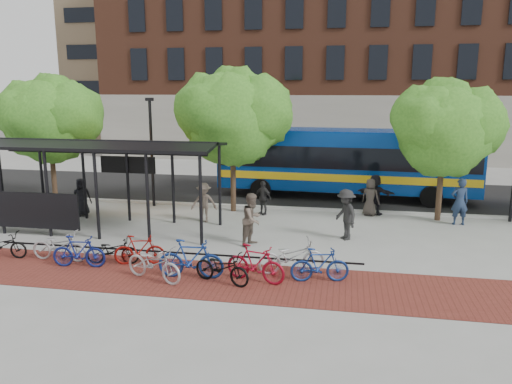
% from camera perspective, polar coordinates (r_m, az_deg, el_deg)
% --- Properties ---
extents(ground, '(160.00, 160.00, 0.00)m').
position_cam_1_polar(ground, '(19.46, 3.89, -4.87)').
color(ground, '#9E9E99').
rests_on(ground, ground).
extents(asphalt_street, '(160.00, 8.00, 0.01)m').
position_cam_1_polar(asphalt_street, '(27.18, 5.82, -0.04)').
color(asphalt_street, black).
rests_on(asphalt_street, ground).
extents(curb, '(160.00, 0.25, 0.12)m').
position_cam_1_polar(curb, '(23.28, 5.02, -1.92)').
color(curb, '#B7B7B2').
rests_on(curb, ground).
extents(brick_strip, '(24.00, 3.00, 0.01)m').
position_cam_1_polar(brick_strip, '(15.19, -5.96, -9.84)').
color(brick_strip, maroon).
rests_on(brick_strip, ground).
extents(bike_rack_rail, '(12.00, 0.05, 0.95)m').
position_cam_1_polar(bike_rack_rail, '(16.37, -9.49, -8.31)').
color(bike_rack_rail, black).
rests_on(bike_rack_rail, ground).
extents(building_brick, '(55.00, 14.00, 20.00)m').
position_cam_1_polar(building_brick, '(45.43, 21.34, 16.70)').
color(building_brick, brown).
rests_on(building_brick, ground).
extents(building_tower, '(22.00, 22.00, 30.00)m').
position_cam_1_polar(building_tower, '(61.95, -7.15, 20.57)').
color(building_tower, '#7A664C').
rests_on(building_tower, ground).
extents(bus_shelter, '(10.60, 3.07, 3.60)m').
position_cam_1_polar(bus_shelter, '(20.88, -18.98, 4.08)').
color(bus_shelter, black).
rests_on(bus_shelter, ground).
extents(tree_a, '(4.90, 4.00, 6.18)m').
position_cam_1_polar(tree_a, '(25.98, -22.38, 8.01)').
color(tree_a, '#382619').
rests_on(tree_a, ground).
extents(tree_b, '(5.15, 4.20, 6.47)m').
position_cam_1_polar(tree_b, '(22.45, -2.43, 8.97)').
color(tree_b, '#382619').
rests_on(tree_b, ground).
extents(tree_c, '(4.66, 3.80, 5.92)m').
position_cam_1_polar(tree_c, '(22.29, 20.95, 7.14)').
color(tree_c, '#382619').
rests_on(tree_c, ground).
extents(lamp_post_left, '(0.35, 0.20, 5.12)m').
position_cam_1_polar(lamp_post_left, '(24.07, -11.85, 4.84)').
color(lamp_post_left, black).
rests_on(lamp_post_left, ground).
extents(bus, '(13.03, 3.56, 3.48)m').
position_cam_1_polar(bus, '(25.97, 10.19, 3.75)').
color(bus, navy).
rests_on(bus, ground).
extents(bike_0, '(1.75, 0.73, 0.90)m').
position_cam_1_polar(bike_0, '(18.74, -27.00, -5.42)').
color(bike_0, black).
rests_on(bike_0, ground).
extents(bike_2, '(1.95, 0.72, 1.02)m').
position_cam_1_polar(bike_2, '(17.66, -21.57, -5.75)').
color(bike_2, '#A5A4A7').
rests_on(bike_2, ground).
extents(bike_3, '(1.77, 0.65, 1.04)m').
position_cam_1_polar(bike_3, '(16.81, -19.60, -6.44)').
color(bike_3, navy).
rests_on(bike_3, ground).
extents(bike_4, '(1.79, 0.85, 0.90)m').
position_cam_1_polar(bike_4, '(16.82, -16.06, -6.44)').
color(bike_4, black).
rests_on(bike_4, ground).
extents(bike_5, '(1.69, 0.83, 0.98)m').
position_cam_1_polar(bike_5, '(16.53, -13.18, -6.47)').
color(bike_5, maroon).
rests_on(bike_5, ground).
extents(bike_6, '(2.14, 1.39, 1.06)m').
position_cam_1_polar(bike_6, '(15.11, -11.59, -7.99)').
color(bike_6, '#B2B2B5').
rests_on(bike_6, ground).
extents(bike_7, '(2.03, 0.69, 1.20)m').
position_cam_1_polar(bike_7, '(15.09, -7.46, -7.60)').
color(bike_7, navy).
rests_on(bike_7, ground).
extents(bike_8, '(1.94, 1.21, 0.96)m').
position_cam_1_polar(bike_8, '(14.66, -3.92, -8.61)').
color(bike_8, black).
rests_on(bike_8, ground).
extents(bike_9, '(1.95, 1.03, 1.13)m').
position_cam_1_polar(bike_9, '(14.70, -0.06, -8.18)').
color(bike_9, maroon).
rests_on(bike_9, ground).
extents(bike_10, '(2.19, 1.36, 1.09)m').
position_cam_1_polar(bike_10, '(15.40, 4.07, -7.34)').
color(bike_10, '#A1A1A3').
rests_on(bike_10, ground).
extents(bike_11, '(1.79, 0.82, 1.04)m').
position_cam_1_polar(bike_11, '(14.83, 7.29, -8.28)').
color(bike_11, navy).
rests_on(bike_11, ground).
extents(pedestrian_0, '(0.97, 0.93, 1.68)m').
position_cam_1_polar(pedestrian_0, '(23.34, -19.31, -0.56)').
color(pedestrian_0, black).
rests_on(pedestrian_0, ground).
extents(pedestrian_3, '(1.17, 0.79, 1.69)m').
position_cam_1_polar(pedestrian_3, '(21.10, -5.97, -1.20)').
color(pedestrian_3, brown).
rests_on(pedestrian_3, ground).
extents(pedestrian_4, '(0.97, 0.75, 1.53)m').
position_cam_1_polar(pedestrian_4, '(22.25, 0.78, -0.65)').
color(pedestrian_4, '#2A2A2A').
rests_on(pedestrian_4, ground).
extents(pedestrian_5, '(1.78, 1.03, 1.82)m').
position_cam_1_polar(pedestrian_5, '(22.84, 13.43, -0.28)').
color(pedestrian_5, black).
rests_on(pedestrian_5, ground).
extents(pedestrian_6, '(0.96, 0.83, 1.67)m').
position_cam_1_polar(pedestrian_6, '(22.63, 12.93, -0.57)').
color(pedestrian_6, '#3B342F').
rests_on(pedestrian_6, ground).
extents(pedestrian_7, '(0.77, 0.57, 1.96)m').
position_cam_1_polar(pedestrian_7, '(22.19, 22.25, -1.03)').
color(pedestrian_7, '#202F4B').
rests_on(pedestrian_7, ground).
extents(pedestrian_8, '(1.00, 1.12, 1.91)m').
position_cam_1_polar(pedestrian_8, '(17.94, -0.42, -3.13)').
color(pedestrian_8, brown).
rests_on(pedestrian_8, ground).
extents(pedestrian_9, '(1.22, 1.42, 1.91)m').
position_cam_1_polar(pedestrian_9, '(18.89, 10.22, -2.55)').
color(pedestrian_9, black).
rests_on(pedestrian_9, ground).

